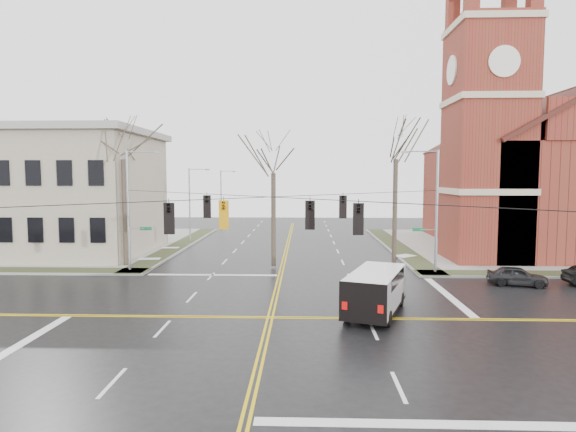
{
  "coord_description": "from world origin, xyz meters",
  "views": [
    {
      "loc": [
        1.72,
        -24.13,
        7.24
      ],
      "look_at": [
        0.72,
        6.0,
        4.74
      ],
      "focal_mm": 30.0,
      "sensor_mm": 36.0,
      "label": 1
    }
  ],
  "objects_px": {
    "signal_pole_nw": "(131,207)",
    "tree_nw_near": "(273,167)",
    "church": "(535,164)",
    "signal_pole_ne": "(434,207)",
    "streetlight_north_a": "(191,202)",
    "cargo_van": "(376,288)",
    "streetlight_north_b": "(222,195)",
    "tree_nw_far": "(123,152)",
    "tree_ne": "(396,152)",
    "parked_car_a": "(517,276)"
  },
  "relations": [
    {
      "from": "signal_pole_nw",
      "to": "tree_nw_near",
      "type": "bearing_deg",
      "value": 9.94
    },
    {
      "from": "church",
      "to": "signal_pole_ne",
      "type": "bearing_deg",
      "value": -135.34
    },
    {
      "from": "signal_pole_ne",
      "to": "streetlight_north_a",
      "type": "distance_m",
      "value": 27.48
    },
    {
      "from": "cargo_van",
      "to": "signal_pole_ne",
      "type": "bearing_deg",
      "value": 81.07
    },
    {
      "from": "streetlight_north_b",
      "to": "cargo_van",
      "type": "bearing_deg",
      "value": -70.91
    },
    {
      "from": "signal_pole_nw",
      "to": "streetlight_north_b",
      "type": "distance_m",
      "value": 36.51
    },
    {
      "from": "streetlight_north_b",
      "to": "cargo_van",
      "type": "height_order",
      "value": "streetlight_north_b"
    },
    {
      "from": "church",
      "to": "streetlight_north_a",
      "type": "relative_size",
      "value": 3.44
    },
    {
      "from": "signal_pole_ne",
      "to": "signal_pole_nw",
      "type": "xyz_separation_m",
      "value": [
        -22.64,
        0.0,
        0.0
      ]
    },
    {
      "from": "signal_pole_nw",
      "to": "tree_nw_near",
      "type": "height_order",
      "value": "tree_nw_near"
    },
    {
      "from": "tree_nw_far",
      "to": "streetlight_north_a",
      "type": "bearing_deg",
      "value": 82.67
    },
    {
      "from": "church",
      "to": "tree_ne",
      "type": "relative_size",
      "value": 2.18
    },
    {
      "from": "church",
      "to": "signal_pole_ne",
      "type": "xyz_separation_m",
      "value": [
        -13.44,
        -13.28,
        -3.48
      ]
    },
    {
      "from": "streetlight_north_a",
      "to": "streetlight_north_b",
      "type": "distance_m",
      "value": 20.0
    },
    {
      "from": "church",
      "to": "tree_ne",
      "type": "distance_m",
      "value": 19.43
    },
    {
      "from": "tree_ne",
      "to": "cargo_van",
      "type": "bearing_deg",
      "value": -104.58
    },
    {
      "from": "streetlight_north_b",
      "to": "tree_nw_far",
      "type": "bearing_deg",
      "value": -93.1
    },
    {
      "from": "church",
      "to": "cargo_van",
      "type": "distance_m",
      "value": 31.29
    },
    {
      "from": "streetlight_north_a",
      "to": "cargo_van",
      "type": "distance_m",
      "value": 31.57
    },
    {
      "from": "signal_pole_ne",
      "to": "tree_nw_near",
      "type": "distance_m",
      "value": 12.51
    },
    {
      "from": "tree_nw_near",
      "to": "signal_pole_ne",
      "type": "bearing_deg",
      "value": -8.85
    },
    {
      "from": "streetlight_north_b",
      "to": "tree_ne",
      "type": "height_order",
      "value": "tree_ne"
    },
    {
      "from": "signal_pole_nw",
      "to": "tree_nw_near",
      "type": "distance_m",
      "value": 11.23
    },
    {
      "from": "tree_nw_far",
      "to": "signal_pole_nw",
      "type": "bearing_deg",
      "value": -58.68
    },
    {
      "from": "signal_pole_nw",
      "to": "tree_ne",
      "type": "xyz_separation_m",
      "value": [
        20.16,
        2.17,
        4.17
      ]
    },
    {
      "from": "church",
      "to": "tree_ne",
      "type": "xyz_separation_m",
      "value": [
        -15.92,
        -11.12,
        0.69
      ]
    },
    {
      "from": "signal_pole_ne",
      "to": "signal_pole_nw",
      "type": "bearing_deg",
      "value": 180.0
    },
    {
      "from": "streetlight_north_a",
      "to": "tree_ne",
      "type": "height_order",
      "value": "tree_ne"
    },
    {
      "from": "signal_pole_nw",
      "to": "streetlight_north_b",
      "type": "relative_size",
      "value": 1.12
    },
    {
      "from": "parked_car_a",
      "to": "tree_ne",
      "type": "height_order",
      "value": "tree_ne"
    },
    {
      "from": "signal_pole_ne",
      "to": "streetlight_north_b",
      "type": "bearing_deg",
      "value": 121.05
    },
    {
      "from": "streetlight_north_a",
      "to": "tree_nw_far",
      "type": "relative_size",
      "value": 0.63
    },
    {
      "from": "cargo_van",
      "to": "tree_nw_near",
      "type": "distance_m",
      "value": 15.28
    },
    {
      "from": "streetlight_north_a",
      "to": "cargo_van",
      "type": "xyz_separation_m",
      "value": [
        16.23,
        -26.89,
        -3.14
      ]
    },
    {
      "from": "signal_pole_nw",
      "to": "tree_nw_far",
      "type": "height_order",
      "value": "tree_nw_far"
    },
    {
      "from": "tree_nw_far",
      "to": "tree_nw_near",
      "type": "height_order",
      "value": "tree_nw_far"
    },
    {
      "from": "tree_nw_far",
      "to": "tree_nw_near",
      "type": "distance_m",
      "value": 11.91
    },
    {
      "from": "signal_pole_ne",
      "to": "streetlight_north_a",
      "type": "xyz_separation_m",
      "value": [
        -21.97,
        16.5,
        -0.48
      ]
    },
    {
      "from": "tree_nw_near",
      "to": "streetlight_north_a",
      "type": "bearing_deg",
      "value": 124.3
    },
    {
      "from": "streetlight_north_a",
      "to": "streetlight_north_b",
      "type": "height_order",
      "value": "same"
    },
    {
      "from": "parked_car_a",
      "to": "tree_nw_far",
      "type": "distance_m",
      "value": 30.18
    },
    {
      "from": "signal_pole_ne",
      "to": "tree_nw_near",
      "type": "bearing_deg",
      "value": 171.15
    },
    {
      "from": "streetlight_north_b",
      "to": "cargo_van",
      "type": "relative_size",
      "value": 1.27
    },
    {
      "from": "signal_pole_ne",
      "to": "tree_nw_far",
      "type": "xyz_separation_m",
      "value": [
        -23.84,
        1.97,
        4.18
      ]
    },
    {
      "from": "church",
      "to": "parked_car_a",
      "type": "height_order",
      "value": "church"
    },
    {
      "from": "church",
      "to": "parked_car_a",
      "type": "xyz_separation_m",
      "value": [
        -8.88,
        -16.97,
        -7.79
      ]
    },
    {
      "from": "streetlight_north_b",
      "to": "cargo_van",
      "type": "xyz_separation_m",
      "value": [
        16.23,
        -46.89,
        -3.14
      ]
    },
    {
      "from": "church",
      "to": "streetlight_north_a",
      "type": "xyz_separation_m",
      "value": [
        -35.42,
        3.22,
        -3.97
      ]
    },
    {
      "from": "streetlight_north_b",
      "to": "tree_ne",
      "type": "distance_m",
      "value": 39.76
    },
    {
      "from": "cargo_van",
      "to": "signal_pole_nw",
      "type": "bearing_deg",
      "value": 168.4
    }
  ]
}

